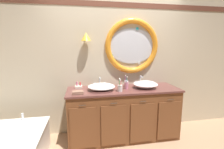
{
  "coord_description": "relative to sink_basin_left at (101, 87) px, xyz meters",
  "views": [
    {
      "loc": [
        -0.59,
        -2.38,
        1.62
      ],
      "look_at": [
        -0.11,
        0.25,
        1.14
      ],
      "focal_mm": 26.03,
      "sensor_mm": 36.0,
      "label": 1
    }
  ],
  "objects": [
    {
      "name": "soap_dispenser",
      "position": [
        0.43,
        0.0,
        0.0
      ],
      "size": [
        0.07,
        0.07,
        0.15
      ],
      "color": "pink",
      "rests_on": "vanity_counter"
    },
    {
      "name": "toothbrush_holder_left",
      "position": [
        0.28,
        -0.13,
        0.0
      ],
      "size": [
        0.09,
        0.09,
        0.22
      ],
      "color": "white",
      "rests_on": "vanity_counter"
    },
    {
      "name": "ground_plane",
      "position": [
        0.29,
        -0.21,
        -0.95
      ],
      "size": [
        14.0,
        14.0,
        0.0
      ],
      "primitive_type": "plane",
      "color": "tan"
    },
    {
      "name": "sink_basin_left",
      "position": [
        0.0,
        0.0,
        0.0
      ],
      "size": [
        0.45,
        0.45,
        0.12
      ],
      "color": "white",
      "rests_on": "vanity_counter"
    },
    {
      "name": "folded_hand_towel",
      "position": [
        -0.38,
        -0.15,
        -0.04
      ],
      "size": [
        0.17,
        0.13,
        0.05
      ],
      "color": "#936B56",
      "rests_on": "vanity_counter"
    },
    {
      "name": "vanity_counter",
      "position": [
        0.38,
        0.03,
        -0.5
      ],
      "size": [
        1.91,
        0.66,
        0.89
      ],
      "color": "brown",
      "rests_on": "ground_plane"
    },
    {
      "name": "faucet_set_right",
      "position": [
        0.77,
        0.26,
        0.01
      ],
      "size": [
        0.23,
        0.14,
        0.18
      ],
      "color": "silver",
      "rests_on": "vanity_counter"
    },
    {
      "name": "sink_basin_right",
      "position": [
        0.77,
        0.0,
        0.0
      ],
      "size": [
        0.42,
        0.42,
        0.13
      ],
      "color": "white",
      "rests_on": "vanity_counter"
    },
    {
      "name": "toothbrush_holder_right",
      "position": [
        0.47,
        0.15,
        -0.0
      ],
      "size": [
        0.08,
        0.08,
        0.21
      ],
      "color": "white",
      "rests_on": "vanity_counter"
    },
    {
      "name": "toiletry_basket",
      "position": [
        -0.37,
        0.21,
        -0.03
      ],
      "size": [
        0.12,
        0.12,
        0.11
      ],
      "color": "beige",
      "rests_on": "vanity_counter"
    },
    {
      "name": "back_wall_assembly",
      "position": [
        0.32,
        0.37,
        0.38
      ],
      "size": [
        6.4,
        0.26,
        2.6
      ],
      "color": "beige",
      "rests_on": "ground_plane"
    },
    {
      "name": "faucet_set_left",
      "position": [
        0.0,
        0.25,
        0.01
      ],
      "size": [
        0.24,
        0.14,
        0.17
      ],
      "color": "silver",
      "rests_on": "vanity_counter"
    }
  ]
}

